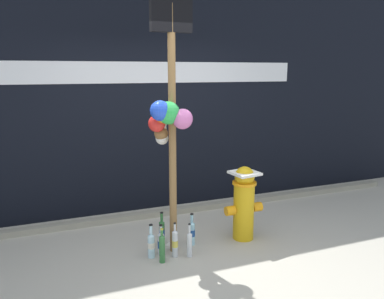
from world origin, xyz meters
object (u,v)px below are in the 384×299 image
Objects in this scene: memorial_post at (168,107)px; bottle_3 at (151,244)px; bottle_0 at (192,232)px; bottle_6 at (162,231)px; bottle_5 at (175,243)px; bottle_4 at (161,243)px; fire_hydrant at (244,201)px; bottle_1 at (190,244)px; bottle_2 at (162,248)px.

bottle_3 is (-0.22, -0.03, -1.49)m from memorial_post.
bottle_6 is (-0.33, 0.13, 0.00)m from bottle_0.
bottle_6 reaches higher than bottle_5.
bottle_4 is (0.12, 0.03, -0.02)m from bottle_3.
bottle_0 is 0.35m from bottle_6.
fire_hydrant reaches higher than bottle_6.
bottle_6 is (-0.05, 0.34, -0.00)m from bottle_5.
bottle_5 is at bearing -16.70° from bottle_3.
bottle_0 is at bearing 63.98° from bottle_1.
memorial_post reaches higher than bottle_5.
memorial_post is 7.88× the size of bottle_4.
bottle_5 is at bearing -81.94° from bottle_6.
bottle_6 reaches higher than bottle_0.
memorial_post is at bearing 136.23° from bottle_1.
bottle_0 is at bearing 174.63° from fire_hydrant.
bottle_5 is at bearing -143.32° from bottle_0.
fire_hydrant is at bearing -5.37° from bottle_0.
bottle_6 is at bearing 116.07° from bottle_1.
bottle_6 is at bearing 95.58° from memorial_post.
fire_hydrant is 2.35× the size of bottle_0.
bottle_1 is 1.00× the size of bottle_2.
bottle_4 is 0.87× the size of bottle_6.
memorial_post is 7.14× the size of bottle_1.
memorial_post reaches higher than bottle_4.
bottle_2 is at bearing -147.74° from bottle_0.
memorial_post is 6.88× the size of bottle_6.
bottle_0 is 0.42m from bottle_4.
bottle_3 is 0.13m from bottle_4.
bottle_1 is (-0.13, -0.27, -0.00)m from bottle_0.
bottle_6 is at bearing 157.91° from bottle_0.
memorial_post is 1.51m from bottle_4.
bottle_6 is at bearing 168.76° from fire_hydrant.
memorial_post is 1.52m from bottle_0.
bottle_3 is at bearing -165.86° from bottle_0.
bottle_5 is at bearing 23.99° from bottle_2.
fire_hydrant is 2.58× the size of bottle_4.
memorial_post is at bearing 7.82° from bottle_3.
bottle_0 and bottle_2 have the same top height.
fire_hydrant is 0.99m from bottle_5.
bottle_0 is 1.00× the size of bottle_2.
bottle_5 is (0.13, -0.11, 0.02)m from bottle_4.
bottle_1 is at bearing -31.12° from bottle_4.
memorial_post is at bearing -0.59° from bottle_4.
bottle_5 reaches higher than bottle_2.
bottle_5 reaches higher than bottle_0.
bottle_6 reaches higher than bottle_1.
bottle_6 reaches higher than bottle_4.
bottle_0 is 1.10× the size of bottle_4.
fire_hydrant is 2.28× the size of bottle_5.
fire_hydrant is (0.95, 0.04, -1.17)m from memorial_post.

